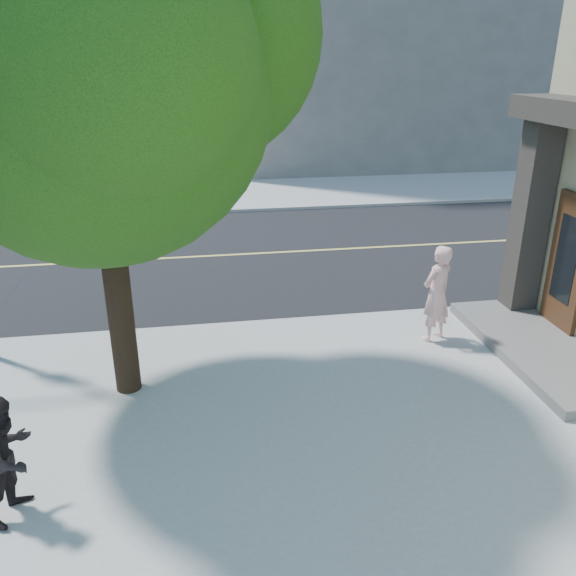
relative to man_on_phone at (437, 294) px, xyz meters
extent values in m
plane|color=black|center=(-7.54, 1.34, -1.04)|extent=(140.00, 140.00, 0.00)
cube|color=black|center=(-7.54, 5.84, -1.03)|extent=(140.00, 9.00, 0.01)
cube|color=#A6A6A5|center=(5.96, 22.84, -0.98)|extent=(29.00, 25.00, 0.12)
cube|color=slate|center=(1.66, -0.86, -0.83)|extent=(1.60, 4.00, 0.18)
cube|color=#35302B|center=(2.16, 0.84, 1.18)|extent=(0.55, 0.55, 4.20)
cube|color=#422614|center=(2.42, -0.16, 0.48)|extent=(0.10, 1.00, 2.60)
cube|color=slate|center=(6.46, 23.34, 6.08)|extent=(18.00, 16.00, 14.00)
imported|color=#FCBCB5|center=(0.00, 0.00, 0.00)|extent=(0.80, 0.70, 1.84)
imported|color=black|center=(-6.52, -3.41, -0.14)|extent=(0.81, 0.91, 1.55)
cylinder|color=black|center=(-5.49, -0.85, 1.05)|extent=(0.39, 0.39, 3.94)
sphere|color=#275A14|center=(-5.49, -0.85, 3.68)|extent=(4.82, 4.82, 4.82)
sphere|color=#275A14|center=(-4.18, -0.19, 4.34)|extent=(3.72, 3.72, 3.72)
sphere|color=#275A14|center=(-6.58, 0.02, 4.56)|extent=(3.50, 3.50, 3.50)
sphere|color=#275A14|center=(-5.05, -2.06, 4.01)|extent=(3.28, 3.28, 3.28)
camera|label=1|loc=(-4.27, -9.22, 4.08)|focal=36.23mm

